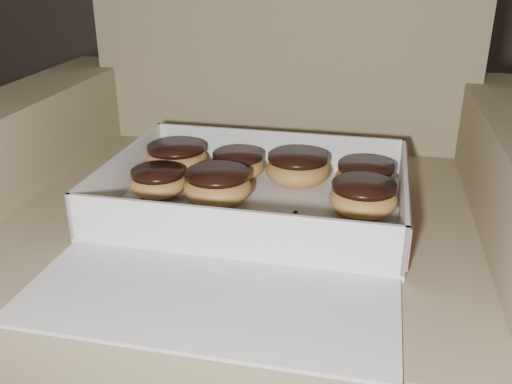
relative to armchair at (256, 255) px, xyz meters
name	(u,v)px	position (x,y,z in m)	size (l,w,h in m)	color
armchair	(256,255)	(0.00, 0.00, 0.00)	(0.93, 0.79, 0.97)	#8C7859
bakery_box	(251,213)	(0.02, -0.12, 0.14)	(0.45, 0.52, 0.07)	white
donut_a	(298,168)	(0.07, 0.01, 0.17)	(0.11, 0.11, 0.05)	#D38D49
donut_b	(365,176)	(0.18, 0.01, 0.16)	(0.10, 0.10, 0.05)	#D38D49
donut_c	(238,164)	(-0.04, 0.02, 0.16)	(0.09, 0.09, 0.05)	#D38D49
donut_d	(177,158)	(-0.14, 0.02, 0.17)	(0.11, 0.11, 0.05)	#D38D49
donut_e	(158,182)	(-0.14, -0.08, 0.16)	(0.09, 0.09, 0.04)	#D38D49
donut_f	(218,186)	(-0.04, -0.08, 0.16)	(0.10, 0.10, 0.05)	#D38D49
donut_g	(363,197)	(0.18, -0.08, 0.16)	(0.10, 0.10, 0.05)	#D38D49
crumb_a	(288,224)	(0.08, -0.14, 0.14)	(0.01, 0.01, 0.00)	black
crumb_b	(296,212)	(0.08, -0.10, 0.14)	(0.01, 0.01, 0.00)	black
crumb_c	(142,200)	(-0.16, -0.10, 0.14)	(0.01, 0.01, 0.00)	black
crumb_d	(243,238)	(0.02, -0.19, 0.14)	(0.01, 0.01, 0.00)	black
crumb_e	(157,206)	(-0.13, -0.12, 0.14)	(0.01, 0.01, 0.00)	black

